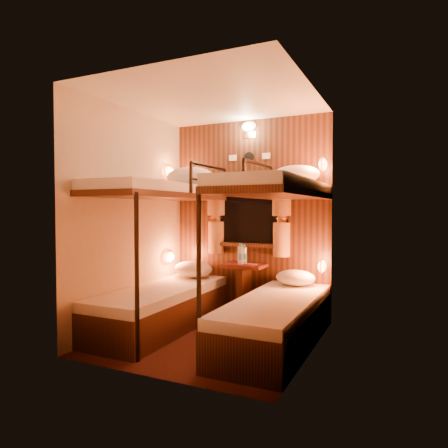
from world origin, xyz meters
The scene contains 22 objects.
floor centered at (0.00, 0.00, 0.00)m, with size 2.10×2.10×0.00m, color #38110F.
ceiling centered at (0.00, 0.00, 2.40)m, with size 2.10×2.10×0.00m, color silver.
wall_back centered at (0.00, 1.05, 1.20)m, with size 2.40×2.40×0.00m, color #C6B293.
wall_front centered at (0.00, -1.05, 1.20)m, with size 2.40×2.40×0.00m, color #C6B293.
wall_left centered at (-1.00, 0.00, 1.20)m, with size 2.40×2.40×0.00m, color #C6B293.
wall_right centered at (1.00, 0.00, 1.20)m, with size 2.40×2.40×0.00m, color #C6B293.
back_panel centered at (0.00, 1.04, 1.20)m, with size 2.00×0.03×2.40m, color black.
bunk_left centered at (-0.65, 0.07, 0.56)m, with size 0.72×1.90×1.82m.
bunk_right centered at (0.65, 0.07, 0.56)m, with size 0.72×1.90×1.82m.
window centered at (0.00, 1.00, 1.18)m, with size 1.00×0.12×0.79m.
curtains centered at (0.00, 0.97, 1.26)m, with size 1.10×0.22×1.00m.
back_fixtures centered at (0.00, 1.00, 2.25)m, with size 0.54×0.09×0.48m.
reading_lamps centered at (0.00, 0.70, 1.24)m, with size 2.00×0.20×1.25m.
table centered at (0.00, 0.85, 0.41)m, with size 0.50×0.34×0.66m.
bottle_left centered at (-0.02, 0.91, 0.75)m, with size 0.07×0.07×0.23m.
bottle_right centered at (-0.02, 0.79, 0.76)m, with size 0.07×0.07×0.25m.
sachet_a centered at (0.05, 0.86, 0.65)m, with size 0.09×0.07×0.01m, color silver.
sachet_b centered at (0.13, 0.85, 0.65)m, with size 0.07×0.05×0.01m, color silver.
pillow_lower_left centered at (-0.65, 0.76, 0.56)m, with size 0.51×0.36×0.20m, color silver.
pillow_lower_right centered at (0.65, 0.78, 0.54)m, with size 0.44×0.32×0.17m, color silver.
pillow_upper_left centered at (-0.65, 0.69, 1.71)m, with size 0.60×0.43×0.24m, color silver.
pillow_upper_right centered at (0.65, 0.78, 1.69)m, with size 0.53×0.38×0.21m, color silver.
Camera 1 is at (1.80, -3.58, 1.30)m, focal length 32.00 mm.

